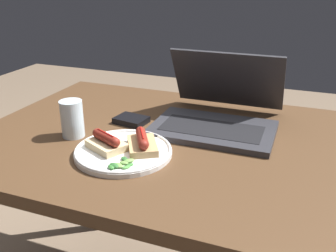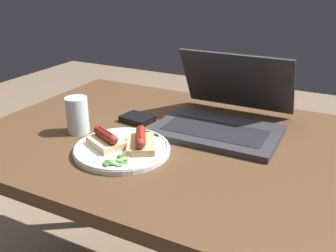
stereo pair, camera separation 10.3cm
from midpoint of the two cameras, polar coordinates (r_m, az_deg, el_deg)
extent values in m
cube|color=#4C331E|center=(1.12, -2.82, -2.45)|extent=(1.13, 0.82, 0.04)
cylinder|color=#4C331E|center=(1.50, 20.35, -12.28)|extent=(0.05, 0.05, 0.66)
cylinder|color=#4C331E|center=(1.74, -12.94, -6.14)|extent=(0.05, 0.05, 0.66)
cube|color=#2D2D33|center=(1.14, 4.27, -0.56)|extent=(0.37, 0.24, 0.02)
cube|color=black|center=(1.12, 4.06, -0.38)|extent=(0.30, 0.13, 0.00)
cube|color=#2D2D33|center=(1.26, 6.75, 7.00)|extent=(0.37, 0.12, 0.20)
cube|color=black|center=(1.26, 6.71, 7.05)|extent=(0.33, 0.10, 0.18)
cylinder|color=white|center=(1.01, -9.71, -4.01)|extent=(0.26, 0.26, 0.01)
torus|color=white|center=(1.01, -9.74, -3.59)|extent=(0.26, 0.26, 0.01)
cube|color=#D6B784|center=(1.02, -12.21, -2.97)|extent=(0.13, 0.11, 0.02)
cylinder|color=maroon|center=(1.01, -12.32, -1.80)|extent=(0.09, 0.06, 0.03)
sphere|color=maroon|center=(0.98, -11.04, -2.54)|extent=(0.03, 0.03, 0.03)
sphere|color=maroon|center=(1.05, -13.52, -1.11)|extent=(0.03, 0.03, 0.03)
cylinder|color=red|center=(1.01, -12.38, -1.13)|extent=(0.07, 0.03, 0.00)
cube|color=tan|center=(1.01, -6.86, -3.04)|extent=(0.12, 0.14, 0.02)
cylinder|color=maroon|center=(1.00, -6.92, -1.87)|extent=(0.07, 0.09, 0.03)
sphere|color=maroon|center=(1.04, -7.04, -0.85)|extent=(0.03, 0.03, 0.03)
sphere|color=maroon|center=(0.96, -6.78, -2.97)|extent=(0.03, 0.03, 0.03)
cylinder|color=red|center=(0.99, -6.95, -1.16)|extent=(0.04, 0.07, 0.01)
ellipsoid|color=#709E4C|center=(0.94, -9.85, -5.63)|extent=(0.02, 0.02, 0.01)
ellipsoid|color=#2D662D|center=(0.96, -9.75, -5.04)|extent=(0.03, 0.03, 0.01)
ellipsoid|color=#709E4C|center=(0.93, -11.43, -6.14)|extent=(0.02, 0.02, 0.01)
ellipsoid|color=#387A33|center=(0.93, -11.83, -6.20)|extent=(0.03, 0.03, 0.01)
ellipsoid|color=#709E4C|center=(0.93, -10.69, -6.00)|extent=(0.03, 0.03, 0.01)
ellipsoid|color=#387A33|center=(0.93, -8.99, -5.95)|extent=(0.02, 0.02, 0.00)
ellipsoid|color=#709E4C|center=(0.95, -9.07, -5.33)|extent=(0.03, 0.03, 0.01)
ellipsoid|color=#2D662D|center=(0.93, -11.40, -5.99)|extent=(0.03, 0.03, 0.01)
ellipsoid|color=#4C8E3D|center=(0.92, -9.60, -6.29)|extent=(0.02, 0.03, 0.01)
cylinder|color=silver|center=(1.14, -16.93, 1.01)|extent=(0.07, 0.07, 0.11)
cube|color=black|center=(1.21, -8.04, 0.85)|extent=(0.11, 0.09, 0.02)
camera|label=1|loc=(0.05, -92.86, -1.20)|focal=40.00mm
camera|label=2|loc=(0.05, 87.14, 1.20)|focal=40.00mm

